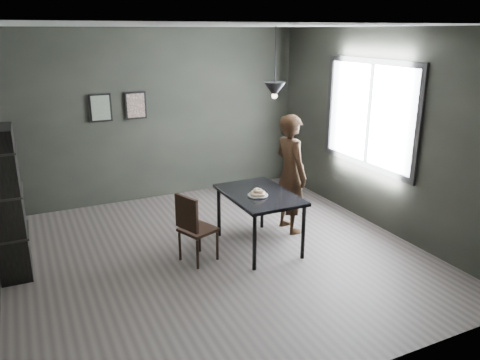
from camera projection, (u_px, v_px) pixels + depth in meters
name	position (u px, v px, depth m)	size (l,w,h in m)	color
ground	(217.00, 255.00, 6.00)	(5.00, 5.00, 0.00)	#3C3634
back_wall	(157.00, 116.00, 7.72)	(5.00, 0.10, 2.80)	black
ceiling	(213.00, 26.00, 5.14)	(5.00, 5.00, 0.02)	silver
window_assembly	(369.00, 114.00, 6.69)	(0.04, 1.96, 1.56)	white
cafe_table	(259.00, 199.00, 6.04)	(0.80, 1.20, 0.75)	black
white_plate	(258.00, 196.00, 5.91)	(0.23, 0.23, 0.01)	white
donut_pile	(258.00, 193.00, 5.90)	(0.22, 0.22, 0.09)	#FBE3C3
woman	(290.00, 174.00, 6.52)	(0.61, 0.40, 1.68)	black
wood_chair	(193.00, 224.00, 5.67)	(0.50, 0.50, 0.89)	black
shelf_unit	(7.00, 204.00, 5.28)	(0.33, 0.59, 1.76)	black
pendant_lamp	(275.00, 89.00, 5.80)	(0.28, 0.28, 0.86)	black
framed_print_left	(101.00, 108.00, 7.26)	(0.34, 0.04, 0.44)	black
framed_print_right	(136.00, 105.00, 7.48)	(0.34, 0.04, 0.44)	black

